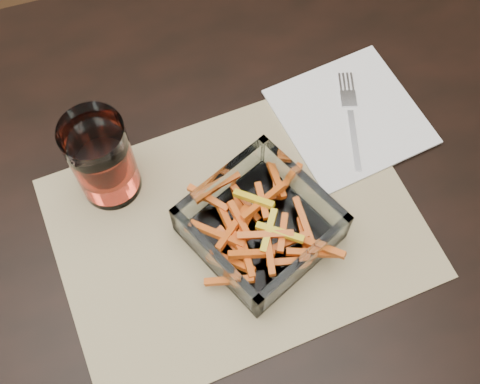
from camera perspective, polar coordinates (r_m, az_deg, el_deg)
name	(u,v)px	position (r m, az deg, el deg)	size (l,w,h in m)	color
dining_table	(147,273)	(0.85, -8.86, -7.56)	(1.60, 0.90, 0.75)	black
placemat	(237,227)	(0.77, -0.25, -3.37)	(0.45, 0.33, 0.00)	tan
glass_bowl	(260,226)	(0.74, 1.93, -3.20)	(0.21, 0.21, 0.06)	white
tumbler	(103,161)	(0.75, -12.87, 2.86)	(0.08, 0.08, 0.13)	white
napkin	(350,116)	(0.85, 10.40, 7.07)	(0.18, 0.18, 0.00)	white
fork	(351,116)	(0.85, 10.46, 7.08)	(0.06, 0.16, 0.00)	silver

